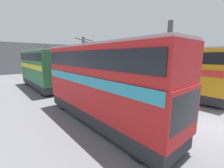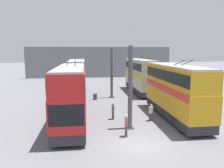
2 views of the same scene
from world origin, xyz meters
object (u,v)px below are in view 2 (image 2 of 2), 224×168
Objects in this scene: bus_right_near at (71,92)px; person_by_left_row at (151,112)px; bus_left_far at (140,74)px; bus_right_far at (77,75)px; oil_drum at (95,97)px; person_aisle_foreground at (126,125)px; bus_left_near at (175,88)px; person_aisle_midway at (113,111)px.

person_by_left_row is at bearing -90.67° from bus_right_near.
bus_right_far is (-0.21, 9.85, -0.02)m from bus_left_far.
oil_drum is (9.66, -2.55, -2.50)m from bus_right_near.
bus_left_far is 8.95m from oil_drum.
bus_right_near is 5.94m from person_aisle_foreground.
bus_left_near reaches higher than person_aisle_foreground.
bus_left_near is at bearing -180.00° from bus_left_far.
person_aisle_foreground reaches higher than person_by_left_row.
person_by_left_row is (-0.08, -7.29, -2.09)m from bus_right_near.
person_aisle_midway is at bearing 87.78° from bus_left_near.
bus_right_near is 4.44m from person_aisle_midway.
bus_right_far reaches higher than bus_right_near.
bus_left_far is 1.01× the size of bus_right_near.
bus_left_far is 14.63m from person_by_left_row.
bus_right_near is at bearing 165.23° from oil_drum.
bus_right_far reaches higher than person_aisle_foreground.
bus_right_near is at bearing -139.77° from person_by_left_row.
bus_left_far is at bearing 120.72° from person_by_left_row.
bus_left_far reaches higher than person_aisle_foreground.
bus_right_far is at bearing 36.33° from bus_left_near.
bus_right_near is 7.59m from person_by_left_row.
oil_drum is (8.87, 1.28, -0.41)m from person_aisle_midway.
bus_left_near is 3.37m from person_by_left_row.
person_aisle_foreground is at bearing -130.27° from bus_right_near.
bus_left_far reaches higher than bus_right_near.
person_by_left_row is 1.01× the size of person_aisle_midway.
person_by_left_row is at bearing 177.21° from person_aisle_midway.
person_by_left_row is (-0.64, 2.56, -2.09)m from bus_left_near.
person_by_left_row reaches higher than person_aisle_midway.
person_aisle_midway is at bearing -171.76° from oil_drum.
bus_left_far is 14.82m from person_aisle_midway.
person_aisle_foreground is (-17.78, 5.58, -2.04)m from bus_left_far.
oil_drum is (13.27, 1.72, -0.51)m from person_aisle_foreground.
person_by_left_row is at bearing 104.03° from bus_left_near.
bus_left_near is at bearing -133.10° from person_aisle_foreground.
bus_right_far is 18.19m from person_aisle_foreground.
person_aisle_foreground is at bearing -166.34° from bus_right_far.
person_aisle_foreground is (-3.62, -4.27, -1.99)m from bus_right_near.
bus_right_far is at bearing 0.00° from bus_right_near.
oil_drum is (-4.50, 7.30, -2.55)m from bus_left_far.
bus_left_far is 6.39× the size of person_aisle_foreground.
bus_left_far is (13.61, 0.00, 0.04)m from bus_left_near.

